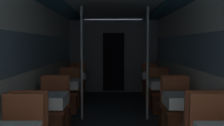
{
  "coord_description": "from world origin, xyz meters",
  "views": [
    {
      "loc": [
        -0.05,
        -1.43,
        1.44
      ],
      "look_at": [
        -0.06,
        2.83,
        1.18
      ],
      "focal_mm": 50.0,
      "sensor_mm": 36.0,
      "label": 1
    }
  ],
  "objects_px": {
    "dining_table_left_1": "(45,103)",
    "chair_left_near_2": "(60,111)",
    "chair_left_far_2": "(69,99)",
    "chair_right_near_2": "(172,111)",
    "chair_left_far_3": "(78,87)",
    "chair_left_near_3": "(73,95)",
    "chair_right_far_2": "(161,99)",
    "support_pole_left_2": "(82,63)",
    "chair_left_far_1": "(53,119)",
    "support_pole_right_2": "(148,63)",
    "dining_table_left_2": "(65,86)",
    "dining_table_right_2": "(166,86)",
    "chair_right_near_3": "(157,95)",
    "dining_table_right_1": "(188,103)",
    "chair_right_far_1": "(178,119)",
    "dining_table_left_3": "(76,76)",
    "chair_right_far_3": "(151,87)",
    "dining_table_right_3": "(154,76)"
  },
  "relations": [
    {
      "from": "chair_left_far_1",
      "to": "chair_right_far_1",
      "type": "relative_size",
      "value": 1.0
    },
    {
      "from": "chair_right_far_1",
      "to": "chair_right_near_3",
      "type": "distance_m",
      "value": 2.3
    },
    {
      "from": "chair_right_near_2",
      "to": "chair_right_far_3",
      "type": "relative_size",
      "value": 1.0
    },
    {
      "from": "chair_left_far_3",
      "to": "dining_table_left_1",
      "type": "bearing_deg",
      "value": 90.0
    },
    {
      "from": "chair_left_far_3",
      "to": "support_pole_right_2",
      "type": "height_order",
      "value": "support_pole_right_2"
    },
    {
      "from": "chair_left_near_3",
      "to": "chair_right_near_3",
      "type": "bearing_deg",
      "value": 0.0
    },
    {
      "from": "chair_left_near_3",
      "to": "chair_right_far_2",
      "type": "distance_m",
      "value": 2.01
    },
    {
      "from": "dining_table_left_3",
      "to": "chair_right_far_1",
      "type": "xyz_separation_m",
      "value": [
        1.94,
        -2.9,
        -0.36
      ]
    },
    {
      "from": "support_pole_right_2",
      "to": "chair_right_far_2",
      "type": "bearing_deg",
      "value": 60.17
    },
    {
      "from": "chair_left_far_1",
      "to": "dining_table_right_1",
      "type": "distance_m",
      "value": 2.06
    },
    {
      "from": "chair_left_far_1",
      "to": "chair_left_near_2",
      "type": "relative_size",
      "value": 1.0
    },
    {
      "from": "dining_table_left_2",
      "to": "dining_table_right_1",
      "type": "bearing_deg",
      "value": -42.05
    },
    {
      "from": "dining_table_left_1",
      "to": "support_pole_right_2",
      "type": "xyz_separation_m",
      "value": [
        1.59,
        1.75,
        0.44
      ]
    },
    {
      "from": "chair_left_far_1",
      "to": "support_pole_left_2",
      "type": "relative_size",
      "value": 0.43
    },
    {
      "from": "dining_table_right_3",
      "to": "chair_right_near_3",
      "type": "bearing_deg",
      "value": -90.0
    },
    {
      "from": "chair_right_near_2",
      "to": "chair_right_near_3",
      "type": "bearing_deg",
      "value": 90.0
    },
    {
      "from": "chair_right_near_3",
      "to": "dining_table_left_2",
      "type": "bearing_deg",
      "value": -149.26
    },
    {
      "from": "chair_right_near_3",
      "to": "dining_table_right_1",
      "type": "bearing_deg",
      "value": -90.0
    },
    {
      "from": "dining_table_left_1",
      "to": "chair_right_far_3",
      "type": "relative_size",
      "value": 0.82
    },
    {
      "from": "dining_table_left_2",
      "to": "dining_table_left_1",
      "type": "bearing_deg",
      "value": -90.0
    },
    {
      "from": "dining_table_left_1",
      "to": "dining_table_right_2",
      "type": "bearing_deg",
      "value": 42.05
    },
    {
      "from": "dining_table_left_1",
      "to": "support_pole_left_2",
      "type": "bearing_deg",
      "value": 78.95
    },
    {
      "from": "chair_right_far_1",
      "to": "support_pole_right_2",
      "type": "distance_m",
      "value": 1.44
    },
    {
      "from": "chair_right_near_2",
      "to": "dining_table_right_2",
      "type": "bearing_deg",
      "value": 90.0
    },
    {
      "from": "dining_table_right_1",
      "to": "chair_left_near_2",
      "type": "bearing_deg",
      "value": 149.26
    },
    {
      "from": "chair_left_far_2",
      "to": "support_pole_left_2",
      "type": "relative_size",
      "value": 0.43
    },
    {
      "from": "chair_right_far_2",
      "to": "chair_right_near_3",
      "type": "bearing_deg",
      "value": -90.0
    },
    {
      "from": "chair_right_near_2",
      "to": "chair_left_near_2",
      "type": "bearing_deg",
      "value": 180.0
    },
    {
      "from": "dining_table_left_2",
      "to": "dining_table_right_2",
      "type": "relative_size",
      "value": 1.0
    },
    {
      "from": "chair_left_far_1",
      "to": "support_pole_left_2",
      "type": "height_order",
      "value": "support_pole_left_2"
    },
    {
      "from": "dining_table_left_1",
      "to": "chair_left_near_2",
      "type": "bearing_deg",
      "value": 90.0
    },
    {
      "from": "chair_left_far_2",
      "to": "dining_table_left_3",
      "type": "xyz_separation_m",
      "value": [
        0.0,
        1.15,
        0.36
      ]
    },
    {
      "from": "dining_table_right_2",
      "to": "support_pole_right_2",
      "type": "height_order",
      "value": "support_pole_right_2"
    },
    {
      "from": "chair_left_far_1",
      "to": "support_pole_right_2",
      "type": "relative_size",
      "value": 0.43
    },
    {
      "from": "chair_left_near_2",
      "to": "chair_right_near_2",
      "type": "distance_m",
      "value": 1.94
    },
    {
      "from": "dining_table_left_3",
      "to": "dining_table_right_1",
      "type": "bearing_deg",
      "value": -61.0
    },
    {
      "from": "support_pole_left_2",
      "to": "chair_left_near_3",
      "type": "height_order",
      "value": "support_pole_left_2"
    },
    {
      "from": "support_pole_left_2",
      "to": "dining_table_right_3",
      "type": "xyz_separation_m",
      "value": [
        1.59,
        1.75,
        -0.44
      ]
    },
    {
      "from": "chair_right_far_1",
      "to": "chair_right_far_3",
      "type": "relative_size",
      "value": 1.0
    },
    {
      "from": "chair_left_near_3",
      "to": "support_pole_left_2",
      "type": "bearing_deg",
      "value": -73.5
    },
    {
      "from": "chair_left_far_2",
      "to": "chair_left_far_3",
      "type": "bearing_deg",
      "value": -90.0
    },
    {
      "from": "chair_left_far_1",
      "to": "chair_left_near_3",
      "type": "bearing_deg",
      "value": -90.0
    },
    {
      "from": "dining_table_left_2",
      "to": "dining_table_right_1",
      "type": "relative_size",
      "value": 1.0
    },
    {
      "from": "chair_left_near_3",
      "to": "chair_right_far_2",
      "type": "relative_size",
      "value": 1.0
    },
    {
      "from": "dining_table_left_1",
      "to": "chair_right_far_1",
      "type": "bearing_deg",
      "value": 17.08
    },
    {
      "from": "chair_left_near_3",
      "to": "chair_right_far_2",
      "type": "bearing_deg",
      "value": -16.03
    },
    {
      "from": "chair_right_near_3",
      "to": "chair_left_near_3",
      "type": "bearing_deg",
      "value": 180.0
    },
    {
      "from": "chair_left_far_2",
      "to": "chair_left_near_3",
      "type": "relative_size",
      "value": 1.0
    },
    {
      "from": "chair_right_far_2",
      "to": "dining_table_right_2",
      "type": "bearing_deg",
      "value": 90.0
    },
    {
      "from": "chair_left_far_2",
      "to": "chair_right_near_2",
      "type": "bearing_deg",
      "value": 148.43
    }
  ]
}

